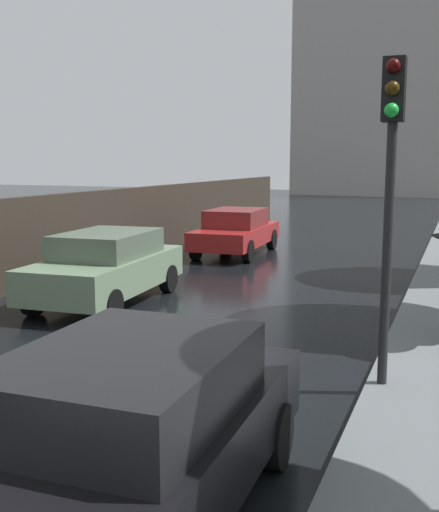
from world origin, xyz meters
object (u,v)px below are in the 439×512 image
Objects in this scene: car_green_near_kerb at (106,266)px; traffic_light at (391,161)px; car_red_behind_camera at (236,231)px; car_black_mid_road at (131,435)px.

car_green_near_kerb is 7.12m from traffic_light.
traffic_light is (5.79, -10.46, 2.20)m from car_red_behind_camera.
car_green_near_kerb is 1.07× the size of traffic_light.
car_black_mid_road is 0.94× the size of car_red_behind_camera.
car_black_mid_road is at bearing -112.21° from traffic_light.
traffic_light is (6.00, -3.15, 2.17)m from car_green_near_kerb.
car_green_near_kerb is 8.20m from car_black_mid_road.
car_red_behind_camera is (-4.28, 14.17, -0.04)m from car_black_mid_road.
car_black_mid_road is (4.49, -6.86, 0.02)m from car_green_near_kerb.
car_green_near_kerb is at bearing 152.29° from traffic_light.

